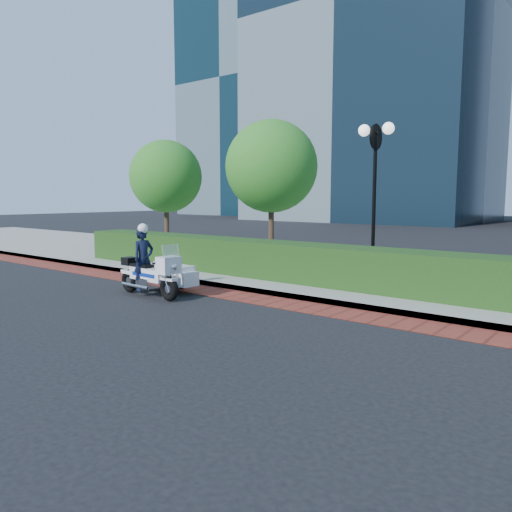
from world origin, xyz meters
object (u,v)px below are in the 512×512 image
Objects in this scene: police_motorcycle at (157,270)px; tree_a at (166,177)px; lamppost at (375,176)px; tree_b at (271,167)px.

tree_a is at bearing 140.76° from police_motorcycle.
tree_a is (-10.00, 1.30, 0.26)m from lamppost.
tree_b reaches higher than police_motorcycle.
tree_b is 6.77m from police_motorcycle.
police_motorcycle is at bearing -126.01° from lamppost.
lamppost is 0.92× the size of tree_a.
lamppost is 1.93× the size of police_motorcycle.
lamppost is at bearing -7.41° from tree_a.
tree_b is at bearing 0.00° from tree_a.
lamppost is 4.71m from tree_b.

